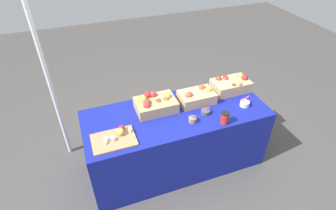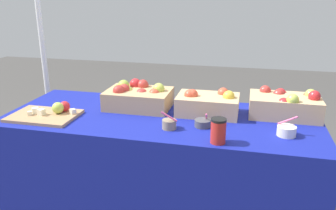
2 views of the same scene
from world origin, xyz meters
name	(u,v)px [view 1 (image 1 of 2)]	position (x,y,z in m)	size (l,w,h in m)	color
ground_plane	(175,161)	(0.00, 0.00, 0.00)	(10.00, 10.00, 0.00)	#474442
table	(176,139)	(0.00, 0.00, 0.37)	(1.90, 0.76, 0.74)	navy
apple_crate_left	(231,85)	(0.74, 0.18, 0.81)	(0.41, 0.26, 0.18)	tan
apple_crate_middle	(197,96)	(0.28, 0.11, 0.81)	(0.37, 0.24, 0.16)	tan
apple_crate_right	(155,104)	(-0.19, 0.13, 0.81)	(0.41, 0.29, 0.17)	tan
cutting_board_front	(115,138)	(-0.66, -0.17, 0.76)	(0.39, 0.28, 0.09)	tan
sample_bowl_near	(205,112)	(0.27, -0.11, 0.76)	(0.09, 0.09, 0.09)	#4C4C51
sample_bowl_mid	(245,104)	(0.72, -0.14, 0.77)	(0.10, 0.10, 0.11)	silver
sample_bowl_far	(193,120)	(0.10, -0.19, 0.77)	(0.09, 0.08, 0.11)	gray
coffee_cup	(225,118)	(0.38, -0.31, 0.80)	(0.08, 0.08, 0.13)	red
tent_pole	(46,73)	(-1.16, 0.61, 1.11)	(0.04, 0.04, 2.22)	white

